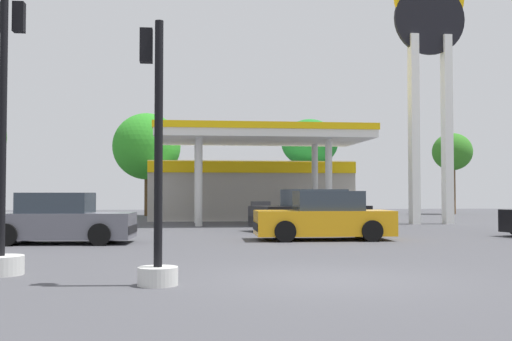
{
  "coord_description": "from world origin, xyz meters",
  "views": [
    {
      "loc": [
        -2.42,
        -10.65,
        1.51
      ],
      "look_at": [
        0.84,
        17.87,
        2.55
      ],
      "focal_mm": 43.24,
      "sensor_mm": 36.0,
      "label": 1
    }
  ],
  "objects_px": {
    "car_0": "(61,220)",
    "car_1": "(324,218)",
    "traffic_signal_1": "(2,190)",
    "station_pole_sign": "(430,59)",
    "car_2": "(311,212)",
    "tree_3": "(452,153)",
    "tree_1": "(147,146)",
    "tree_2": "(310,143)",
    "traffic_signal_0": "(156,200)"
  },
  "relations": [
    {
      "from": "station_pole_sign",
      "to": "tree_1",
      "type": "bearing_deg",
      "value": 140.13
    },
    {
      "from": "traffic_signal_1",
      "to": "tree_2",
      "type": "height_order",
      "value": "tree_2"
    },
    {
      "from": "traffic_signal_0",
      "to": "tree_1",
      "type": "height_order",
      "value": "tree_1"
    },
    {
      "from": "station_pole_sign",
      "to": "car_1",
      "type": "distance_m",
      "value": 13.91
    },
    {
      "from": "station_pole_sign",
      "to": "car_2",
      "type": "height_order",
      "value": "station_pole_sign"
    },
    {
      "from": "tree_2",
      "to": "tree_3",
      "type": "height_order",
      "value": "tree_2"
    },
    {
      "from": "traffic_signal_0",
      "to": "traffic_signal_1",
      "type": "relative_size",
      "value": 0.83
    },
    {
      "from": "traffic_signal_0",
      "to": "tree_2",
      "type": "height_order",
      "value": "tree_2"
    },
    {
      "from": "car_0",
      "to": "car_1",
      "type": "bearing_deg",
      "value": 3.66
    },
    {
      "from": "car_1",
      "to": "tree_2",
      "type": "xyz_separation_m",
      "value": [
        3.75,
        20.68,
        4.1
      ]
    },
    {
      "from": "car_1",
      "to": "tree_2",
      "type": "relative_size",
      "value": 0.69
    },
    {
      "from": "traffic_signal_1",
      "to": "tree_3",
      "type": "height_order",
      "value": "tree_3"
    },
    {
      "from": "car_0",
      "to": "car_1",
      "type": "xyz_separation_m",
      "value": [
        8.14,
        0.52,
        0.02
      ]
    },
    {
      "from": "car_2",
      "to": "tree_1",
      "type": "distance_m",
      "value": 18.56
    },
    {
      "from": "tree_2",
      "to": "tree_3",
      "type": "xyz_separation_m",
      "value": [
        10.61,
        1.54,
        -0.45
      ]
    },
    {
      "from": "tree_2",
      "to": "car_1",
      "type": "bearing_deg",
      "value": -100.28
    },
    {
      "from": "traffic_signal_1",
      "to": "tree_1",
      "type": "height_order",
      "value": "tree_1"
    },
    {
      "from": "car_0",
      "to": "traffic_signal_0",
      "type": "xyz_separation_m",
      "value": [
        3.23,
        -8.71,
        0.7
      ]
    },
    {
      "from": "traffic_signal_0",
      "to": "traffic_signal_1",
      "type": "bearing_deg",
      "value": 150.86
    },
    {
      "from": "station_pole_sign",
      "to": "traffic_signal_0",
      "type": "distance_m",
      "value": 23.16
    },
    {
      "from": "tree_1",
      "to": "traffic_signal_0",
      "type": "bearing_deg",
      "value": -86.11
    },
    {
      "from": "car_2",
      "to": "tree_2",
      "type": "relative_size",
      "value": 0.77
    },
    {
      "from": "car_0",
      "to": "station_pole_sign",
      "type": "bearing_deg",
      "value": 32.07
    },
    {
      "from": "traffic_signal_0",
      "to": "tree_3",
      "type": "distance_m",
      "value": 37.0
    },
    {
      "from": "traffic_signal_0",
      "to": "car_1",
      "type": "bearing_deg",
      "value": 62.0
    },
    {
      "from": "car_2",
      "to": "traffic_signal_0",
      "type": "bearing_deg",
      "value": -111.39
    },
    {
      "from": "traffic_signal_0",
      "to": "tree_3",
      "type": "xyz_separation_m",
      "value": [
        19.27,
        31.45,
        2.97
      ]
    },
    {
      "from": "traffic_signal_1",
      "to": "tree_1",
      "type": "bearing_deg",
      "value": 88.35
    },
    {
      "from": "station_pole_sign",
      "to": "tree_2",
      "type": "xyz_separation_m",
      "value": [
        -3.65,
        11.46,
        -3.24
      ]
    },
    {
      "from": "traffic_signal_1",
      "to": "station_pole_sign",
      "type": "bearing_deg",
      "value": 47.89
    },
    {
      "from": "tree_1",
      "to": "tree_2",
      "type": "relative_size",
      "value": 1.05
    },
    {
      "from": "tree_3",
      "to": "tree_1",
      "type": "bearing_deg",
      "value": -177.34
    },
    {
      "from": "tree_1",
      "to": "car_0",
      "type": "bearing_deg",
      "value": -93.06
    },
    {
      "from": "tree_2",
      "to": "tree_1",
      "type": "bearing_deg",
      "value": 177.06
    },
    {
      "from": "car_2",
      "to": "tree_2",
      "type": "distance_m",
      "value": 16.8
    },
    {
      "from": "station_pole_sign",
      "to": "tree_2",
      "type": "height_order",
      "value": "station_pole_sign"
    },
    {
      "from": "tree_2",
      "to": "traffic_signal_1",
      "type": "bearing_deg",
      "value": -112.23
    },
    {
      "from": "station_pole_sign",
      "to": "tree_2",
      "type": "distance_m",
      "value": 12.46
    },
    {
      "from": "car_2",
      "to": "traffic_signal_1",
      "type": "xyz_separation_m",
      "value": [
        -8.36,
        -12.31,
        0.82
      ]
    },
    {
      "from": "car_2",
      "to": "traffic_signal_1",
      "type": "distance_m",
      "value": 14.9
    },
    {
      "from": "traffic_signal_1",
      "to": "tree_2",
      "type": "bearing_deg",
      "value": 67.77
    },
    {
      "from": "car_2",
      "to": "tree_3",
      "type": "distance_m",
      "value": 22.6
    },
    {
      "from": "car_0",
      "to": "traffic_signal_1",
      "type": "height_order",
      "value": "traffic_signal_1"
    },
    {
      "from": "car_0",
      "to": "car_2",
      "type": "relative_size",
      "value": 0.88
    },
    {
      "from": "tree_3",
      "to": "car_1",
      "type": "bearing_deg",
      "value": -122.87
    },
    {
      "from": "car_0",
      "to": "traffic_signal_1",
      "type": "xyz_separation_m",
      "value": [
        0.33,
        -7.09,
        0.88
      ]
    },
    {
      "from": "tree_1",
      "to": "car_1",
      "type": "bearing_deg",
      "value": -71.81
    },
    {
      "from": "car_1",
      "to": "station_pole_sign",
      "type": "bearing_deg",
      "value": 51.23
    },
    {
      "from": "station_pole_sign",
      "to": "car_2",
      "type": "relative_size",
      "value": 2.59
    },
    {
      "from": "car_2",
      "to": "tree_2",
      "type": "xyz_separation_m",
      "value": [
        3.21,
        15.98,
        4.06
      ]
    }
  ]
}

